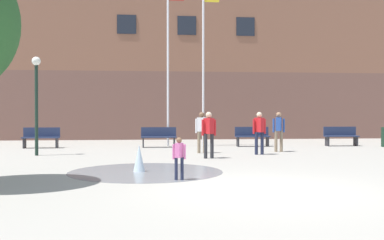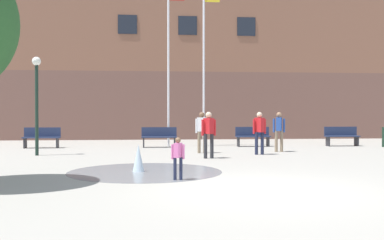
{
  "view_description": "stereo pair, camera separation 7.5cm",
  "coord_description": "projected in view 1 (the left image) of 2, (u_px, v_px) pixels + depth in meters",
  "views": [
    {
      "loc": [
        -2.3,
        -8.84,
        1.54
      ],
      "look_at": [
        -0.7,
        7.23,
        1.3
      ],
      "focal_mm": 42.0,
      "sensor_mm": 36.0,
      "label": 1
    },
    {
      "loc": [
        -2.22,
        -8.85,
        1.54
      ],
      "look_at": [
        -0.7,
        7.23,
        1.3
      ],
      "focal_mm": 42.0,
      "sensor_mm": 36.0,
      "label": 2
    }
  ],
  "objects": [
    {
      "name": "adult_near_bench",
      "position": [
        279.0,
        128.0,
        17.94
      ],
      "size": [
        0.5,
        0.39,
        1.59
      ],
      "rotation": [
        0.0,
        0.0,
        -1.99
      ],
      "color": "#89755B",
      "rests_on": "ground"
    },
    {
      "name": "library_building",
      "position": [
        183.0,
        69.0,
        29.34
      ],
      "size": [
        36.0,
        6.05,
        8.9
      ],
      "color": "brown",
      "rests_on": "ground"
    },
    {
      "name": "park_bench_far_right",
      "position": [
        341.0,
        136.0,
        21.2
      ],
      "size": [
        1.6,
        0.44,
        0.91
      ],
      "color": "#28282D",
      "rests_on": "ground"
    },
    {
      "name": "park_bench_center",
      "position": [
        41.0,
        137.0,
        19.92
      ],
      "size": [
        1.6,
        0.44,
        0.91
      ],
      "color": "#28282D",
      "rests_on": "ground"
    },
    {
      "name": "adult_watching",
      "position": [
        259.0,
        130.0,
        16.72
      ],
      "size": [
        0.5,
        0.39,
        1.59
      ],
      "rotation": [
        0.0,
        0.0,
        -1.0
      ],
      "color": "#1E233D",
      "rests_on": "ground"
    },
    {
      "name": "splash_fountain",
      "position": [
        144.0,
        167.0,
        11.82
      ],
      "size": [
        4.06,
        4.06,
        0.72
      ],
      "color": "gray",
      "rests_on": "ground"
    },
    {
      "name": "ground_plane",
      "position": [
        262.0,
        190.0,
        9.05
      ],
      "size": [
        100.0,
        100.0,
        0.0
      ],
      "primitive_type": "plane",
      "color": "#9E998E"
    },
    {
      "name": "flagpole_right",
      "position": [
        204.0,
        60.0,
        21.02
      ],
      "size": [
        0.8,
        0.1,
        7.61
      ],
      "color": "silver",
      "rests_on": "ground"
    },
    {
      "name": "park_bench_near_trashcan",
      "position": [
        252.0,
        136.0,
        20.89
      ],
      "size": [
        1.6,
        0.44,
        0.91
      ],
      "color": "#28282D",
      "rests_on": "ground"
    },
    {
      "name": "teen_by_trashcan",
      "position": [
        209.0,
        131.0,
        15.31
      ],
      "size": [
        0.5,
        0.39,
        1.59
      ],
      "rotation": [
        0.0,
        0.0,
        2.12
      ],
      "color": "#28282D",
      "rests_on": "ground"
    },
    {
      "name": "flagpole_left",
      "position": [
        169.0,
        59.0,
        20.85
      ],
      "size": [
        0.8,
        0.1,
        7.64
      ],
      "color": "silver",
      "rests_on": "ground"
    },
    {
      "name": "lamp_post_left_lane",
      "position": [
        36.0,
        90.0,
        16.34
      ],
      "size": [
        0.32,
        0.32,
        3.6
      ],
      "color": "#192D23",
      "rests_on": "ground"
    },
    {
      "name": "child_in_fountain",
      "position": [
        179.0,
        155.0,
        10.32
      ],
      "size": [
        0.31,
        0.24,
        0.99
      ],
      "rotation": [
        0.0,
        0.0,
        1.03
      ],
      "color": "#1E233D",
      "rests_on": "ground"
    },
    {
      "name": "adult_in_red",
      "position": [
        202.0,
        129.0,
        17.37
      ],
      "size": [
        0.5,
        0.31,
        1.59
      ],
      "rotation": [
        0.0,
        0.0,
        -0.38
      ],
      "color": "#89755B",
      "rests_on": "ground"
    },
    {
      "name": "park_bench_under_right_flagpole",
      "position": [
        159.0,
        137.0,
        20.34
      ],
      "size": [
        1.6,
        0.44,
        0.91
      ],
      "color": "#28282D",
      "rests_on": "ground"
    }
  ]
}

